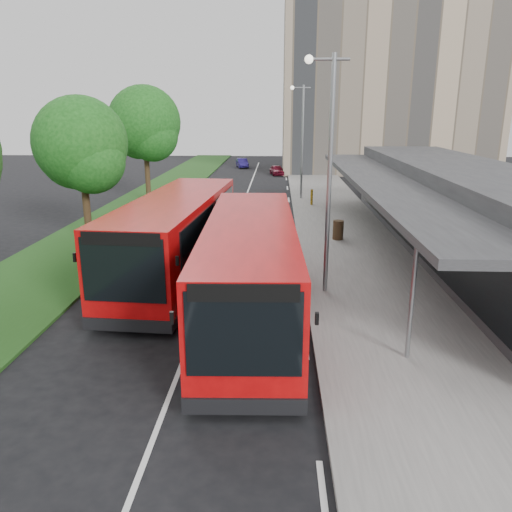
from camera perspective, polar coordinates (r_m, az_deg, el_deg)
The scene contains 17 objects.
ground at distance 16.48m, azimuth -6.31°, elevation -6.59°, with size 120.00×120.00×0.00m, color black.
pavement at distance 35.74m, azimuth 8.19°, elevation 5.92°, with size 5.00×80.00×0.15m, color slate.
grass_verge at distance 36.81m, azimuth -12.50°, elevation 5.95°, with size 5.00×80.00×0.10m, color #1E4717.
lane_centre_line at distance 30.77m, azimuth -2.15°, elevation 4.28°, with size 0.12×70.00×0.01m, color silver.
kerb_dashes at distance 34.61m, azimuth 3.87°, elevation 5.59°, with size 0.12×56.00×0.01m.
office_block at distance 58.22m, azimuth 14.68°, elevation 18.31°, with size 22.00×12.00×18.00m, color tan.
station_building at distance 24.87m, azimuth 22.28°, elevation 5.00°, with size 7.70×26.00×4.00m.
tree_mid at distance 25.91m, azimuth -19.34°, elevation 11.44°, with size 4.46×4.46×7.14m.
tree_far at distance 37.30m, azimuth -12.61°, elevation 14.18°, with size 5.09×5.09×8.18m.
lamp_post_near at distance 17.17m, azimuth 8.17°, elevation 10.56°, with size 1.44×0.28×8.00m.
lamp_post_far at distance 37.08m, azimuth 5.20°, elevation 13.61°, with size 1.44×0.28×8.00m.
bus_main at distance 15.44m, azimuth -0.63°, elevation -1.67°, with size 3.19×11.25×3.16m.
bus_second at distance 19.66m, azimuth -9.02°, elevation 2.13°, with size 3.65×11.50×3.21m.
litter_bin at distance 25.41m, azimuth 9.37°, elevation 2.96°, with size 0.53×0.53×0.96m, color #3D2A18.
bollard at distance 34.83m, azimuth 6.38°, elevation 6.72°, with size 0.17×0.17×1.06m, color #F7AE0D.
car_near at distance 52.46m, azimuth 2.40°, elevation 9.79°, with size 1.21×3.01×1.03m, color maroon.
car_far at distance 59.56m, azimuth -1.58°, elevation 10.58°, with size 1.12×3.20×1.06m, color navy.
Camera 1 is at (2.45, -15.01, 6.36)m, focal length 35.00 mm.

